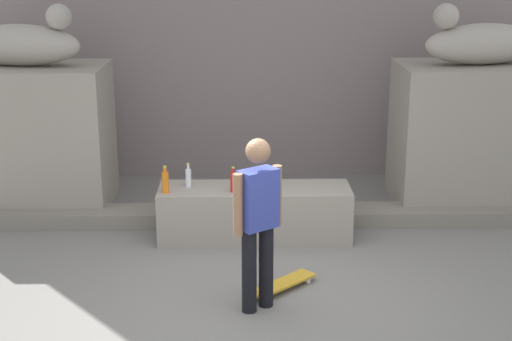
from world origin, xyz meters
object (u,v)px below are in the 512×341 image
object	(u,v)px
statue_reclining_left	(22,43)
bottle_red	(233,182)
statue_reclining_right	(481,42)
skater	(258,217)
bottle_orange	(165,182)
bottle_clear	(188,177)
skateboard	(283,284)

from	to	relation	value
statue_reclining_left	bottle_red	size ratio (longest dim) A/B	5.66
statue_reclining_right	bottle_red	distance (m)	3.69
skater	bottle_orange	xyz separation A→B (m)	(-1.02, 1.69, -0.17)
statue_reclining_left	statue_reclining_right	size ratio (longest dim) A/B	1.00
bottle_clear	bottle_red	bearing A→B (deg)	-20.62
skateboard	bottle_clear	bearing A→B (deg)	-98.70
skateboard	skater	bearing A→B (deg)	14.12
statue_reclining_left	bottle_orange	xyz separation A→B (m)	(1.87, -1.33, -1.41)
skateboard	bottle_red	bearing A→B (deg)	-112.02
statue_reclining_left	statue_reclining_right	world-z (taller)	same
skater	skateboard	xyz separation A→B (m)	(0.26, 0.40, -0.86)
skateboard	bottle_orange	distance (m)	1.94
statue_reclining_left	bottle_clear	bearing A→B (deg)	-17.04
statue_reclining_left	skater	world-z (taller)	statue_reclining_left
statue_reclining_left	skater	size ratio (longest dim) A/B	1.00
statue_reclining_left	bottle_orange	distance (m)	2.69
skater	bottle_clear	xyz separation A→B (m)	(-0.77, 1.90, -0.19)
skater	bottle_clear	bearing A→B (deg)	-104.11
bottle_red	bottle_orange	bearing A→B (deg)	-178.73
statue_reclining_right	bottle_clear	distance (m)	4.09
skateboard	bottle_red	xyz separation A→B (m)	(-0.50, 1.30, 0.68)
statue_reclining_left	skateboard	bearing A→B (deg)	-29.00
bottle_clear	skateboard	bearing A→B (deg)	-55.53
statue_reclining_left	bottle_clear	size ratio (longest dim) A/B	5.84
bottle_orange	bottle_red	size ratio (longest dim) A/B	1.07
statue_reclining_left	bottle_red	world-z (taller)	statue_reclining_left
statue_reclining_left	statue_reclining_right	bearing A→B (deg)	10.71
statue_reclining_right	skater	world-z (taller)	statue_reclining_right
bottle_orange	skateboard	bearing A→B (deg)	-45.16
statue_reclining_right	bottle_orange	distance (m)	4.37
bottle_orange	bottle_clear	bearing A→B (deg)	40.95
skateboard	bottle_orange	xyz separation A→B (m)	(-1.28, 1.29, 0.69)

